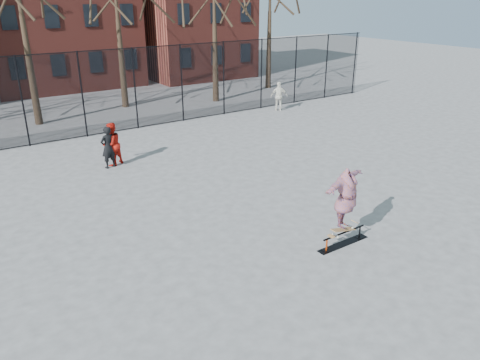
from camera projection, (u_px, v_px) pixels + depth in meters
ground at (282, 237)px, 13.23m from camera, size 100.00×100.00×0.00m
skate_rail at (343, 239)px, 12.82m from camera, size 1.73×0.26×0.38m
skateboard at (343, 231)px, 12.68m from camera, size 0.87×0.21×0.10m
skater at (346, 201)px, 12.35m from camera, size 2.13×1.23×1.68m
bystander_black at (108, 147)px, 18.18m from camera, size 0.69×0.54×1.67m
bystander_red at (112, 144)px, 18.45m from camera, size 1.03×0.94×1.73m
bystander_white at (279, 96)px, 27.03m from camera, size 1.03×0.90×1.67m
fence at (111, 91)px, 22.39m from camera, size 34.03×0.07×4.00m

